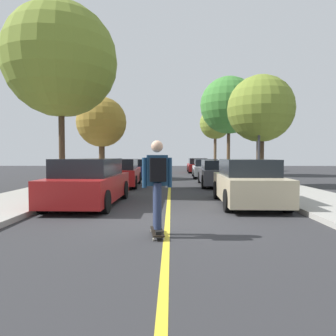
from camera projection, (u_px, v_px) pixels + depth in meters
name	position (u px, v px, depth m)	size (l,w,h in m)	color
ground	(168.00, 222.00, 7.36)	(80.00, 80.00, 0.00)	#2D2D30
center_line	(169.00, 199.00, 11.36)	(0.12, 39.20, 0.01)	gold
parked_car_left_nearest	(89.00, 182.00, 9.93)	(2.00, 4.37, 1.47)	maroon
parked_car_left_near	(120.00, 173.00, 15.97)	(2.04, 4.45, 1.40)	maroon
parked_car_left_far	(134.00, 169.00, 21.95)	(2.02, 4.65, 1.31)	navy
parked_car_right_nearest	(248.00, 183.00, 9.95)	(1.94, 4.10, 1.45)	#BCAD89
parked_car_right_near	(218.00, 173.00, 16.28)	(2.01, 4.56, 1.33)	#38383D
parked_car_right_far	(205.00, 168.00, 22.36)	(1.93, 4.15, 1.31)	#B7B7BC
parked_car_right_farthest	(198.00, 166.00, 28.91)	(1.93, 4.48, 1.32)	maroon
street_tree_left_nearest	(61.00, 60.00, 13.14)	(4.72, 4.72, 7.78)	#3D2D1E
street_tree_left_near	(102.00, 122.00, 20.84)	(3.31, 3.31, 5.31)	#4C3823
street_tree_right_nearest	(261.00, 109.00, 15.67)	(3.33, 3.33, 5.44)	#3D2D1E
street_tree_right_near	(229.00, 105.00, 24.40)	(4.44, 4.44, 7.56)	#4C3823
street_tree_right_far	(215.00, 124.00, 31.90)	(3.17, 3.17, 6.29)	brown
streetlamp	(259.00, 125.00, 14.90)	(0.36, 0.24, 4.98)	#38383D
skateboard	(157.00, 231.00, 6.10)	(0.32, 0.86, 0.10)	black
skateboarder	(157.00, 180.00, 6.03)	(0.59, 0.71, 1.75)	black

